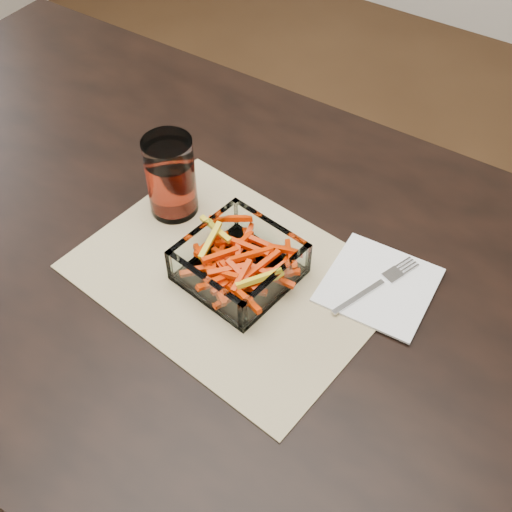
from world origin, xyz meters
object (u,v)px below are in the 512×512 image
object	(u,v)px
dining_table	(197,282)
tumbler	(171,179)
fork	(378,284)
glass_bowl	(239,264)

from	to	relation	value
dining_table	tumbler	xyz separation A→B (m)	(-0.08, 0.05, 0.15)
fork	dining_table	bearing A→B (deg)	-142.86
glass_bowl	fork	size ratio (longest dim) A/B	1.07
glass_bowl	fork	world-z (taller)	glass_bowl
dining_table	glass_bowl	bearing A→B (deg)	-5.28
dining_table	fork	bearing A→B (deg)	17.01
glass_bowl	tumbler	world-z (taller)	tumbler
dining_table	glass_bowl	xyz separation A→B (m)	(0.09, -0.01, 0.12)
tumbler	fork	size ratio (longest dim) A/B	0.86
dining_table	tumbler	size ratio (longest dim) A/B	11.51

